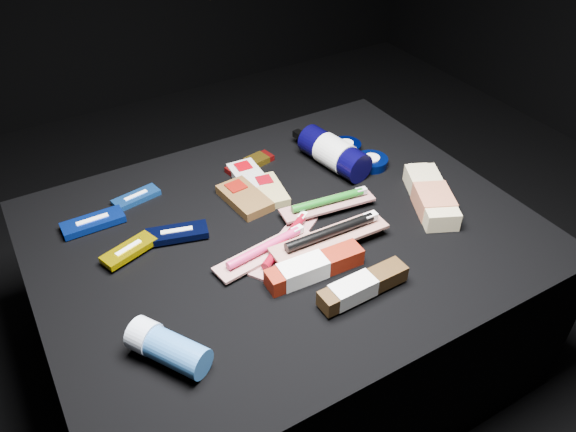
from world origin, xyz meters
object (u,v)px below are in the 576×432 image
lotion_bottle (334,153)px  deodorant_stick (167,347)px  bodywash_bottle (431,197)px  toothpaste_carton_red (311,268)px

lotion_bottle → deodorant_stick: bearing=-157.5°
lotion_bottle → deodorant_stick: 0.63m
lotion_bottle → bodywash_bottle: size_ratio=1.11×
deodorant_stick → lotion_bottle: bearing=0.5°
lotion_bottle → deodorant_stick: lotion_bottle is taller
bodywash_bottle → deodorant_stick: deodorant_stick is taller
deodorant_stick → toothpaste_carton_red: 0.30m
bodywash_bottle → deodorant_stick: bearing=-145.9°
bodywash_bottle → lotion_bottle: bearing=137.6°
lotion_bottle → toothpaste_carton_red: size_ratio=1.21×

